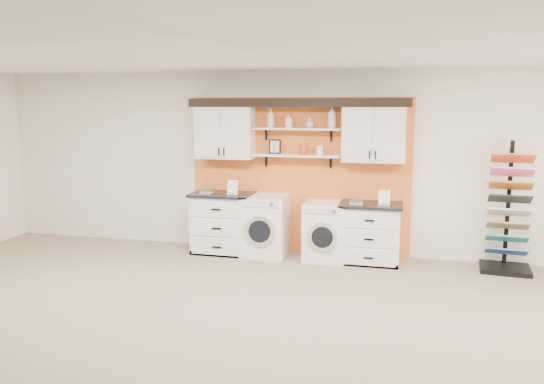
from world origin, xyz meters
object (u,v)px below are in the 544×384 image
(base_cabinet_left, at_px, (223,223))
(base_cabinet_right, at_px, (370,233))
(dryer, at_px, (326,231))
(sample_rack, at_px, (507,231))
(washer, at_px, (265,225))

(base_cabinet_left, bearing_deg, base_cabinet_right, 0.00)
(dryer, xyz_separation_m, sample_rack, (2.51, 0.04, 0.13))
(base_cabinet_left, xyz_separation_m, sample_rack, (4.12, 0.04, 0.09))
(dryer, bearing_deg, base_cabinet_left, 179.88)
(base_cabinet_right, relative_size, sample_rack, 0.50)
(base_cabinet_right, height_order, sample_rack, sample_rack)
(base_cabinet_right, xyz_separation_m, dryer, (-0.65, -0.00, -0.01))
(washer, relative_size, sample_rack, 0.52)
(base_cabinet_right, bearing_deg, base_cabinet_left, -180.00)
(base_cabinet_left, relative_size, base_cabinet_right, 1.08)
(washer, xyz_separation_m, sample_rack, (3.44, 0.04, 0.09))
(sample_rack, bearing_deg, base_cabinet_right, -173.11)
(dryer, distance_m, sample_rack, 2.52)
(base_cabinet_left, distance_m, washer, 0.68)
(base_cabinet_right, bearing_deg, dryer, -179.70)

